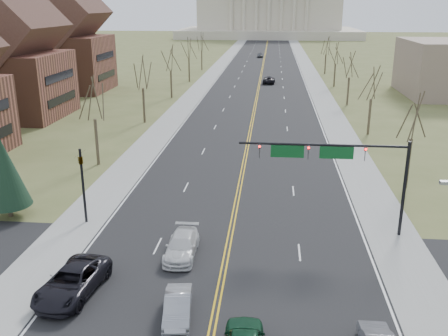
% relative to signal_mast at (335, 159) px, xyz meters
% --- Properties ---
extents(road, '(20.00, 380.00, 0.01)m').
position_rel_signal_mast_xyz_m(road, '(-7.45, 96.50, -5.76)').
color(road, black).
rests_on(road, ground).
extents(cross_road, '(120.00, 14.00, 0.01)m').
position_rel_signal_mast_xyz_m(cross_road, '(-7.45, -7.50, -5.76)').
color(cross_road, black).
rests_on(cross_road, ground).
extents(sidewalk_left, '(4.00, 380.00, 0.03)m').
position_rel_signal_mast_xyz_m(sidewalk_left, '(-19.45, 96.50, -5.75)').
color(sidewalk_left, gray).
rests_on(sidewalk_left, ground).
extents(sidewalk_right, '(4.00, 380.00, 0.03)m').
position_rel_signal_mast_xyz_m(sidewalk_right, '(4.55, 96.50, -5.75)').
color(sidewalk_right, gray).
rests_on(sidewalk_right, ground).
extents(center_line, '(0.42, 380.00, 0.01)m').
position_rel_signal_mast_xyz_m(center_line, '(-7.45, 96.50, -5.75)').
color(center_line, gold).
rests_on(center_line, road).
extents(edge_line_left, '(0.15, 380.00, 0.01)m').
position_rel_signal_mast_xyz_m(edge_line_left, '(-17.25, 96.50, -5.75)').
color(edge_line_left, silver).
rests_on(edge_line_left, road).
extents(edge_line_right, '(0.15, 380.00, 0.01)m').
position_rel_signal_mast_xyz_m(edge_line_right, '(2.35, 96.50, -5.75)').
color(edge_line_right, silver).
rests_on(edge_line_right, road).
extents(capitol, '(90.00, 60.00, 50.00)m').
position_rel_signal_mast_xyz_m(capitol, '(-7.45, 236.41, 8.44)').
color(capitol, beige).
rests_on(capitol, ground).
extents(signal_mast, '(12.12, 0.44, 7.20)m').
position_rel_signal_mast_xyz_m(signal_mast, '(0.00, 0.00, 0.00)').
color(signal_mast, black).
rests_on(signal_mast, ground).
extents(signal_left, '(0.32, 0.36, 6.00)m').
position_rel_signal_mast_xyz_m(signal_left, '(-18.95, 0.00, -2.05)').
color(signal_left, black).
rests_on(signal_left, ground).
extents(tree_r_0, '(3.74, 3.74, 8.50)m').
position_rel_signal_mast_xyz_m(tree_r_0, '(8.05, 10.50, 0.79)').
color(tree_r_0, '#3E3424').
rests_on(tree_r_0, ground).
extents(tree_l_0, '(3.96, 3.96, 9.00)m').
position_rel_signal_mast_xyz_m(tree_l_0, '(-22.95, 14.50, 1.18)').
color(tree_l_0, '#3E3424').
rests_on(tree_l_0, ground).
extents(tree_r_1, '(3.74, 3.74, 8.50)m').
position_rel_signal_mast_xyz_m(tree_r_1, '(8.05, 30.50, 0.79)').
color(tree_r_1, '#3E3424').
rests_on(tree_r_1, ground).
extents(tree_l_1, '(3.96, 3.96, 9.00)m').
position_rel_signal_mast_xyz_m(tree_l_1, '(-22.95, 34.50, 1.18)').
color(tree_l_1, '#3E3424').
rests_on(tree_l_1, ground).
extents(tree_r_2, '(3.74, 3.74, 8.50)m').
position_rel_signal_mast_xyz_m(tree_r_2, '(8.05, 50.50, 0.79)').
color(tree_r_2, '#3E3424').
rests_on(tree_r_2, ground).
extents(tree_l_2, '(3.96, 3.96, 9.00)m').
position_rel_signal_mast_xyz_m(tree_l_2, '(-22.95, 54.50, 1.18)').
color(tree_l_2, '#3E3424').
rests_on(tree_l_2, ground).
extents(tree_r_3, '(3.74, 3.74, 8.50)m').
position_rel_signal_mast_xyz_m(tree_r_3, '(8.05, 70.50, 0.79)').
color(tree_r_3, '#3E3424').
rests_on(tree_r_3, ground).
extents(tree_l_3, '(3.96, 3.96, 9.00)m').
position_rel_signal_mast_xyz_m(tree_l_3, '(-22.95, 74.50, 1.18)').
color(tree_l_3, '#3E3424').
rests_on(tree_l_3, ground).
extents(tree_r_4, '(3.74, 3.74, 8.50)m').
position_rel_signal_mast_xyz_m(tree_r_4, '(8.05, 90.50, 0.79)').
color(tree_r_4, '#3E3424').
rests_on(tree_r_4, ground).
extents(tree_l_4, '(3.96, 3.96, 9.00)m').
position_rel_signal_mast_xyz_m(tree_l_4, '(-22.95, 94.50, 1.18)').
color(tree_l_4, '#3E3424').
rests_on(tree_l_4, ground).
extents(conifer_l, '(3.64, 3.64, 6.50)m').
position_rel_signal_mast_xyz_m(conifer_l, '(-25.45, 0.50, -2.02)').
color(conifer_l, '#3E3424').
rests_on(conifer_l, ground).
extents(bldg_left_mid, '(15.10, 14.28, 20.75)m').
position_rel_signal_mast_xyz_m(bldg_left_mid, '(-43.44, 36.50, 2.78)').
color(bldg_left_mid, brown).
rests_on(bldg_left_mid, ground).
extents(bldg_left_far, '(17.10, 14.28, 23.25)m').
position_rel_signal_mast_xyz_m(bldg_left_far, '(-45.44, 60.50, 3.78)').
color(bldg_left_far, brown).
rests_on(bldg_left_far, ground).
extents(car_sb_inner_lead, '(1.90, 4.21, 1.34)m').
position_rel_signal_mast_xyz_m(car_sb_inner_lead, '(-9.43, -11.78, -5.08)').
color(car_sb_inner_lead, gray).
rests_on(car_sb_inner_lead, road).
extents(car_sb_outer_lead, '(3.41, 6.21, 1.65)m').
position_rel_signal_mast_xyz_m(car_sb_outer_lead, '(-16.03, -10.03, -4.93)').
color(car_sb_outer_lead, black).
rests_on(car_sb_outer_lead, road).
extents(car_sb_inner_second, '(2.05, 4.96, 1.43)m').
position_rel_signal_mast_xyz_m(car_sb_inner_second, '(-10.47, -4.70, -5.03)').
color(car_sb_inner_second, silver).
rests_on(car_sb_inner_second, road).
extents(car_far_nb, '(2.68, 5.44, 1.48)m').
position_rel_signal_mast_xyz_m(car_far_nb, '(-5.43, 73.80, -5.01)').
color(car_far_nb, black).
rests_on(car_far_nb, road).
extents(car_far_sb, '(1.93, 4.34, 1.45)m').
position_rel_signal_mast_xyz_m(car_far_sb, '(-8.85, 128.50, -5.02)').
color(car_far_sb, '#45484C').
rests_on(car_far_sb, road).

